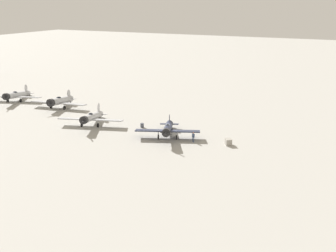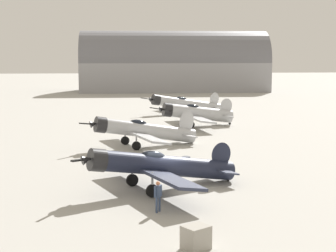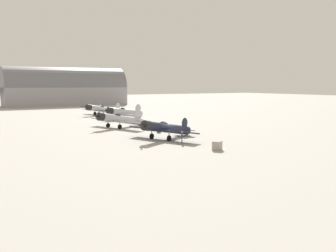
{
  "view_description": "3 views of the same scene",
  "coord_description": "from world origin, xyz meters",
  "px_view_note": "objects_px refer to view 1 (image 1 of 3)",
  "views": [
    {
      "loc": [
        54.06,
        25.51,
        22.04
      ],
      "look_at": [
        0.0,
        -0.0,
        1.8
      ],
      "focal_mm": 39.0,
      "sensor_mm": 36.0,
      "label": 1
    },
    {
      "loc": [
        3.03,
        33.18,
        8.59
      ],
      "look_at": [
        -1.73,
        -17.77,
        1.6
      ],
      "focal_mm": 57.05,
      "sensor_mm": 36.0,
      "label": 2
    },
    {
      "loc": [
        26.17,
        44.1,
        7.69
      ],
      "look_at": [
        0.0,
        -0.0,
        1.8
      ],
      "focal_mm": 39.14,
      "sensor_mm": 36.0,
      "label": 3
    }
  ],
  "objects_px": {
    "airplane_far_line": "(60,101)",
    "airplane_outer_stand": "(16,95)",
    "airplane_foreground": "(168,128)",
    "airplane_mid_apron": "(91,117)",
    "equipment_crate": "(228,142)",
    "fuel_drum": "(142,125)",
    "ground_crew_mechanic": "(193,136)"
  },
  "relations": [
    {
      "from": "airplane_outer_stand",
      "to": "fuel_drum",
      "type": "bearing_deg",
      "value": 63.74
    },
    {
      "from": "airplane_mid_apron",
      "to": "ground_crew_mechanic",
      "type": "relative_size",
      "value": 7.11
    },
    {
      "from": "airplane_far_line",
      "to": "airplane_outer_stand",
      "type": "bearing_deg",
      "value": -101.18
    },
    {
      "from": "airplane_foreground",
      "to": "airplane_mid_apron",
      "type": "bearing_deg",
      "value": -110.36
    },
    {
      "from": "airplane_mid_apron",
      "to": "fuel_drum",
      "type": "xyz_separation_m",
      "value": [
        -2.86,
        9.3,
        -1.12
      ]
    },
    {
      "from": "equipment_crate",
      "to": "airplane_far_line",
      "type": "bearing_deg",
      "value": -98.15
    },
    {
      "from": "airplane_outer_stand",
      "to": "ground_crew_mechanic",
      "type": "relative_size",
      "value": 7.07
    },
    {
      "from": "ground_crew_mechanic",
      "to": "fuel_drum",
      "type": "bearing_deg",
      "value": -69.64
    },
    {
      "from": "equipment_crate",
      "to": "fuel_drum",
      "type": "distance_m",
      "value": 17.15
    },
    {
      "from": "airplane_far_line",
      "to": "equipment_crate",
      "type": "relative_size",
      "value": 9.07
    },
    {
      "from": "airplane_far_line",
      "to": "equipment_crate",
      "type": "xyz_separation_m",
      "value": [
        5.73,
        39.99,
        -1.01
      ]
    },
    {
      "from": "airplane_outer_stand",
      "to": "fuel_drum",
      "type": "relative_size",
      "value": 15.0
    },
    {
      "from": "equipment_crate",
      "to": "airplane_outer_stand",
      "type": "bearing_deg",
      "value": -96.56
    },
    {
      "from": "airplane_foreground",
      "to": "airplane_outer_stand",
      "type": "xyz_separation_m",
      "value": [
        -6.94,
        -42.83,
        -0.16
      ]
    },
    {
      "from": "fuel_drum",
      "to": "airplane_outer_stand",
      "type": "bearing_deg",
      "value": -96.91
    },
    {
      "from": "ground_crew_mechanic",
      "to": "airplane_outer_stand",
      "type": "bearing_deg",
      "value": -63.73
    },
    {
      "from": "airplane_foreground",
      "to": "ground_crew_mechanic",
      "type": "height_order",
      "value": "airplane_foreground"
    },
    {
      "from": "airplane_mid_apron",
      "to": "fuel_drum",
      "type": "relative_size",
      "value": 15.07
    },
    {
      "from": "airplane_foreground",
      "to": "fuel_drum",
      "type": "bearing_deg",
      "value": -132.84
    },
    {
      "from": "airplane_far_line",
      "to": "fuel_drum",
      "type": "bearing_deg",
      "value": 70.75
    },
    {
      "from": "equipment_crate",
      "to": "fuel_drum",
      "type": "bearing_deg",
      "value": -95.82
    },
    {
      "from": "airplane_mid_apron",
      "to": "equipment_crate",
      "type": "distance_m",
      "value": 26.4
    },
    {
      "from": "equipment_crate",
      "to": "airplane_foreground",
      "type": "bearing_deg",
      "value": -85.71
    },
    {
      "from": "airplane_outer_stand",
      "to": "airplane_foreground",
      "type": "bearing_deg",
      "value": 61.46
    },
    {
      "from": "airplane_foreground",
      "to": "airplane_mid_apron",
      "type": "distance_m",
      "value": 15.8
    },
    {
      "from": "airplane_foreground",
      "to": "airplane_far_line",
      "type": "relative_size",
      "value": 0.84
    },
    {
      "from": "airplane_far_line",
      "to": "ground_crew_mechanic",
      "type": "xyz_separation_m",
      "value": [
        6.98,
        34.34,
        -0.49
      ]
    },
    {
      "from": "airplane_far_line",
      "to": "airplane_outer_stand",
      "type": "height_order",
      "value": "airplane_far_line"
    },
    {
      "from": "airplane_far_line",
      "to": "ground_crew_mechanic",
      "type": "height_order",
      "value": "airplane_far_line"
    },
    {
      "from": "airplane_far_line",
      "to": "airplane_mid_apron",
      "type": "bearing_deg",
      "value": 53.94
    },
    {
      "from": "airplane_foreground",
      "to": "airplane_outer_stand",
      "type": "height_order",
      "value": "airplane_foreground"
    },
    {
      "from": "airplane_far_line",
      "to": "airplane_outer_stand",
      "type": "xyz_separation_m",
      "value": [
        -0.42,
        -13.4,
        -0.17
      ]
    }
  ]
}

